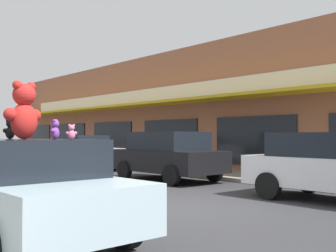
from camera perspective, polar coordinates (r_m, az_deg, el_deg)
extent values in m
plane|color=#333335|center=(9.61, 0.58, -11.02)|extent=(260.00, 260.00, 0.00)
cube|color=gray|center=(14.46, 19.76, -7.35)|extent=(2.69, 90.00, 0.15)
cube|color=#9E6047|center=(27.96, 7.54, 1.48)|extent=(13.92, 31.65, 5.89)
cube|color=gold|center=(22.84, -5.51, 2.71)|extent=(1.50, 26.58, 0.12)
cube|color=silver|center=(23.29, -4.10, 3.99)|extent=(0.08, 25.32, 0.70)
cube|color=black|center=(17.48, 11.52, -1.96)|extent=(0.06, 4.01, 2.00)
cube|color=black|center=(21.14, 0.17, -1.85)|extent=(0.06, 4.01, 2.00)
cube|color=black|center=(25.37, -7.63, -1.73)|extent=(0.06, 4.01, 2.00)
cube|color=black|center=(29.93, -13.13, -1.63)|extent=(0.06, 4.01, 2.00)
cube|color=black|center=(34.70, -17.14, -1.55)|extent=(0.06, 4.01, 2.00)
cube|color=#ADC6D1|center=(6.97, -19.19, -9.04)|extent=(1.96, 4.67, 0.67)
cube|color=black|center=(6.91, -19.15, -4.01)|extent=(1.70, 2.58, 0.55)
cylinder|color=black|center=(8.69, -17.11, -9.71)|extent=(0.21, 0.69, 0.69)
cylinder|color=black|center=(6.22, -5.82, -13.19)|extent=(0.21, 0.69, 0.69)
ellipsoid|color=red|center=(7.20, -18.92, 0.62)|extent=(0.53, 0.49, 0.58)
sphere|color=red|center=(7.22, -18.90, 4.03)|extent=(0.46, 0.46, 0.37)
sphere|color=red|center=(7.32, -18.06, 5.08)|extent=(0.19, 0.19, 0.15)
sphere|color=red|center=(7.16, -19.74, 5.24)|extent=(0.19, 0.19, 0.15)
sphere|color=#FF4741|center=(7.35, -19.64, 3.77)|extent=(0.17, 0.17, 0.14)
sphere|color=red|center=(7.37, -17.63, 1.36)|extent=(0.26, 0.26, 0.21)
sphere|color=red|center=(7.09, -20.58, 1.48)|extent=(0.26, 0.26, 0.21)
ellipsoid|color=black|center=(7.57, -20.61, -0.86)|extent=(0.19, 0.17, 0.21)
sphere|color=black|center=(7.57, -20.60, 0.31)|extent=(0.16, 0.16, 0.13)
sphere|color=black|center=(7.60, -20.29, 0.69)|extent=(0.07, 0.07, 0.06)
sphere|color=black|center=(7.55, -20.91, 0.71)|extent=(0.07, 0.07, 0.06)
sphere|color=#3A3A3D|center=(7.62, -20.83, 0.24)|extent=(0.06, 0.06, 0.05)
sphere|color=black|center=(7.63, -20.12, -0.59)|extent=(0.09, 0.09, 0.08)
sphere|color=black|center=(7.54, -21.20, -0.58)|extent=(0.09, 0.09, 0.08)
ellipsoid|color=pink|center=(6.28, -12.94, -1.17)|extent=(0.13, 0.12, 0.14)
sphere|color=pink|center=(6.28, -12.94, -0.23)|extent=(0.12, 0.12, 0.09)
sphere|color=pink|center=(6.29, -12.64, 0.08)|extent=(0.05, 0.05, 0.04)
sphere|color=pink|center=(6.28, -13.22, 0.09)|extent=(0.05, 0.05, 0.04)
sphere|color=#FFA3DA|center=(6.32, -12.97, -0.28)|extent=(0.04, 0.04, 0.03)
sphere|color=pink|center=(6.30, -12.44, -0.95)|extent=(0.07, 0.07, 0.05)
sphere|color=pink|center=(6.29, -13.46, -0.95)|extent=(0.07, 0.07, 0.05)
ellipsoid|color=purple|center=(6.94, -15.03, -0.92)|extent=(0.20, 0.20, 0.20)
sphere|color=purple|center=(6.94, -15.03, 0.28)|extent=(0.18, 0.18, 0.13)
sphere|color=purple|center=(6.99, -14.90, 0.67)|extent=(0.07, 0.07, 0.05)
sphere|color=purple|center=(6.90, -15.15, 0.69)|extent=(0.07, 0.07, 0.05)
sphere|color=#BA67ED|center=(6.96, -15.44, 0.22)|extent=(0.07, 0.07, 0.05)
sphere|color=purple|center=(7.02, -14.90, -0.65)|extent=(0.10, 0.10, 0.07)
sphere|color=purple|center=(6.87, -15.34, -0.63)|extent=(0.10, 0.10, 0.07)
cylinder|color=black|center=(11.05, 13.42, -7.89)|extent=(0.20, 0.69, 0.69)
cylinder|color=black|center=(12.63, 18.55, -7.02)|extent=(0.20, 0.69, 0.69)
cube|color=black|center=(15.12, 0.04, -4.69)|extent=(2.02, 4.24, 0.75)
cube|color=black|center=(15.09, 0.04, -2.03)|extent=(1.78, 2.62, 0.65)
cylinder|color=black|center=(15.58, -5.92, -5.96)|extent=(0.20, 0.69, 0.69)
cylinder|color=black|center=(16.79, -0.31, -5.62)|extent=(0.20, 0.69, 0.69)
cylinder|color=black|center=(13.51, 0.48, -6.70)|extent=(0.20, 0.69, 0.69)
cylinder|color=black|center=(14.88, 6.28, -6.18)|extent=(0.20, 0.69, 0.69)
cube|color=#B7B7BC|center=(20.36, -11.68, -3.84)|extent=(1.86, 4.72, 0.70)
cube|color=black|center=(20.34, -11.68, -2.05)|extent=(1.63, 2.38, 0.58)
cylinder|color=black|center=(21.27, -15.76, -4.65)|extent=(0.20, 0.69, 0.69)
cylinder|color=black|center=(22.10, -11.45, -4.54)|extent=(0.20, 0.69, 0.69)
cylinder|color=black|center=(18.66, -11.97, -5.15)|extent=(0.20, 0.69, 0.69)
cylinder|color=black|center=(19.59, -7.27, -4.98)|extent=(0.20, 0.69, 0.69)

